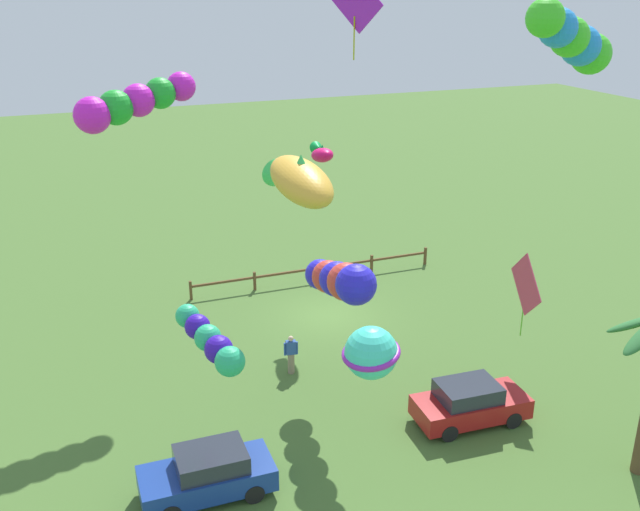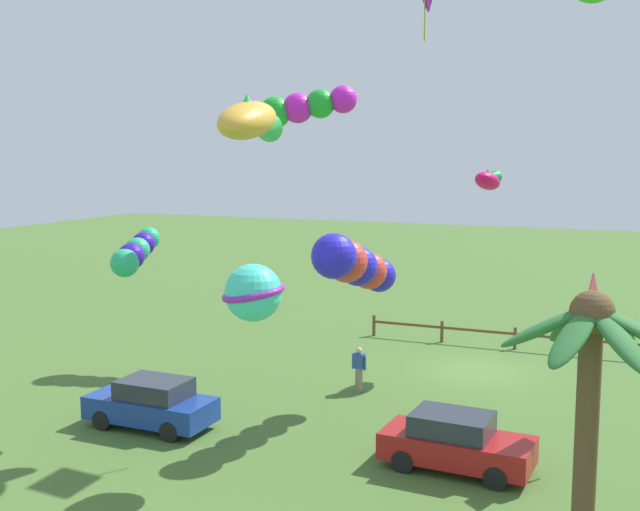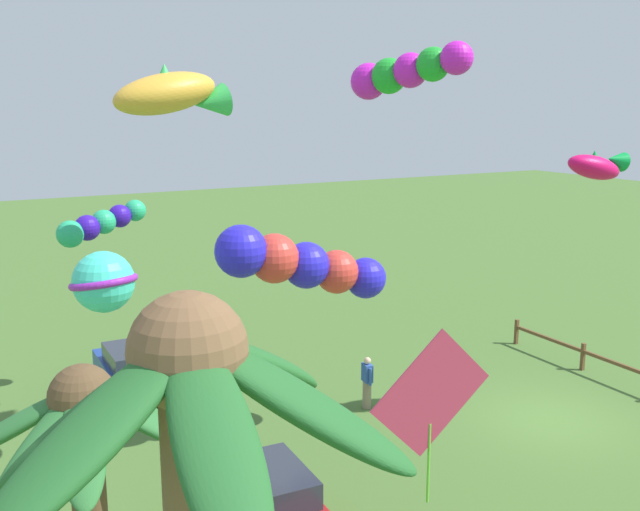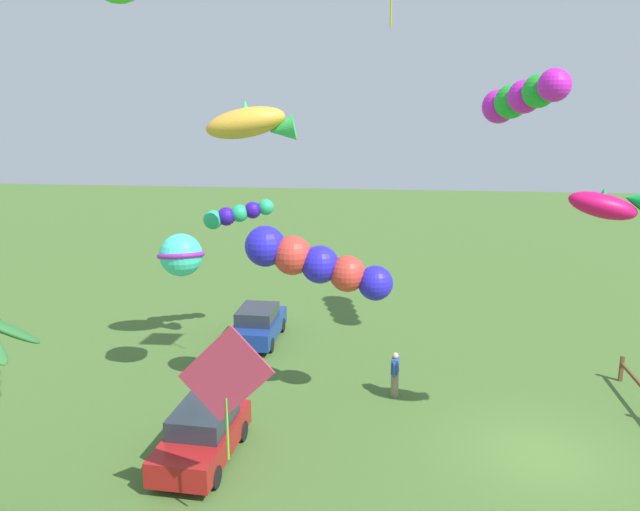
{
  "view_description": "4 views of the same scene",
  "coord_description": "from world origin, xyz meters",
  "px_view_note": "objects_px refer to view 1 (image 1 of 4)",
  "views": [
    {
      "loc": [
        10.97,
        27.18,
        14.27
      ],
      "look_at": [
        2.95,
        6.41,
        5.65
      ],
      "focal_mm": 40.13,
      "sensor_mm": 36.0,
      "label": 1
    },
    {
      "loc": [
        -5.71,
        28.85,
        8.27
      ],
      "look_at": [
        3.35,
        7.46,
        5.19
      ],
      "focal_mm": 43.62,
      "sensor_mm": 36.0,
      "label": 2
    },
    {
      "loc": [
        -13.69,
        15.16,
        8.87
      ],
      "look_at": [
        1.03,
        7.01,
        5.36
      ],
      "focal_mm": 40.47,
      "sensor_mm": 36.0,
      "label": 3
    },
    {
      "loc": [
        -16.61,
        4.28,
        9.63
      ],
      "look_at": [
        1.76,
        6.56,
        5.26
      ],
      "focal_mm": 34.9,
      "sensor_mm": 36.0,
      "label": 4
    }
  ],
  "objects_px": {
    "parked_car_0": "(470,403)",
    "kite_ball_4": "(371,353)",
    "kite_tube_1": "(133,102)",
    "kite_tube_8": "(211,341)",
    "kite_fish_0": "(322,154)",
    "kite_tube_7": "(339,280)",
    "kite_diamond_3": "(355,1)",
    "kite_tube_6": "(572,39)",
    "spectator_0": "(291,354)",
    "kite_fish_5": "(298,180)",
    "parked_car_1": "(208,474)",
    "kite_diamond_2": "(526,286)"
  },
  "relations": [
    {
      "from": "spectator_0",
      "to": "kite_tube_7",
      "type": "distance_m",
      "value": 4.95
    },
    {
      "from": "kite_ball_4",
      "to": "kite_tube_8",
      "type": "height_order",
      "value": "kite_tube_8"
    },
    {
      "from": "kite_diamond_3",
      "to": "kite_tube_8",
      "type": "xyz_separation_m",
      "value": [
        6.64,
        6.15,
        -8.13
      ]
    },
    {
      "from": "kite_fish_0",
      "to": "kite_tube_6",
      "type": "height_order",
      "value": "kite_tube_6"
    },
    {
      "from": "kite_diamond_3",
      "to": "kite_ball_4",
      "type": "height_order",
      "value": "kite_diamond_3"
    },
    {
      "from": "kite_diamond_3",
      "to": "kite_fish_5",
      "type": "height_order",
      "value": "kite_diamond_3"
    },
    {
      "from": "kite_fish_5",
      "to": "kite_tube_6",
      "type": "distance_m",
      "value": 8.61
    },
    {
      "from": "kite_fish_5",
      "to": "kite_tube_7",
      "type": "bearing_deg",
      "value": -132.83
    },
    {
      "from": "kite_diamond_3",
      "to": "kite_ball_4",
      "type": "relative_size",
      "value": 1.39
    },
    {
      "from": "parked_car_0",
      "to": "kite_diamond_3",
      "type": "bearing_deg",
      "value": -64.05
    },
    {
      "from": "kite_tube_8",
      "to": "kite_ball_4",
      "type": "bearing_deg",
      "value": 168.35
    },
    {
      "from": "parked_car_1",
      "to": "kite_tube_8",
      "type": "height_order",
      "value": "kite_tube_8"
    },
    {
      "from": "parked_car_1",
      "to": "kite_fish_5",
      "type": "relative_size",
      "value": 1.18
    },
    {
      "from": "kite_tube_1",
      "to": "kite_tube_6",
      "type": "distance_m",
      "value": 15.41
    },
    {
      "from": "kite_diamond_3",
      "to": "kite_tube_1",
      "type": "bearing_deg",
      "value": -34.95
    },
    {
      "from": "kite_fish_5",
      "to": "kite_tube_6",
      "type": "relative_size",
      "value": 0.84
    },
    {
      "from": "kite_tube_1",
      "to": "kite_tube_7",
      "type": "xyz_separation_m",
      "value": [
        -5.39,
        7.06,
        -5.16
      ]
    },
    {
      "from": "parked_car_0",
      "to": "parked_car_1",
      "type": "xyz_separation_m",
      "value": [
        9.2,
        0.47,
        0.0
      ]
    },
    {
      "from": "parked_car_0",
      "to": "kite_tube_1",
      "type": "xyz_separation_m",
      "value": [
        9.2,
        -9.67,
        9.28
      ]
    },
    {
      "from": "kite_fish_0",
      "to": "kite_tube_7",
      "type": "relative_size",
      "value": 0.43
    },
    {
      "from": "spectator_0",
      "to": "kite_ball_4",
      "type": "distance_m",
      "value": 8.4
    },
    {
      "from": "parked_car_0",
      "to": "kite_tube_8",
      "type": "relative_size",
      "value": 1.44
    },
    {
      "from": "parked_car_0",
      "to": "kite_fish_5",
      "type": "distance_m",
      "value": 10.37
    },
    {
      "from": "parked_car_0",
      "to": "kite_ball_4",
      "type": "distance_m",
      "value": 6.6
    },
    {
      "from": "kite_fish_0",
      "to": "kite_tube_7",
      "type": "xyz_separation_m",
      "value": [
        2.46,
        7.97,
        -2.37
      ]
    },
    {
      "from": "kite_ball_4",
      "to": "kite_tube_7",
      "type": "xyz_separation_m",
      "value": [
        -1.01,
        -4.72,
        0.14
      ]
    },
    {
      "from": "kite_fish_0",
      "to": "kite_tube_1",
      "type": "xyz_separation_m",
      "value": [
        7.85,
        0.91,
        2.79
      ]
    },
    {
      "from": "spectator_0",
      "to": "kite_ball_4",
      "type": "bearing_deg",
      "value": 88.66
    },
    {
      "from": "kite_tube_1",
      "to": "kite_tube_8",
      "type": "relative_size",
      "value": 1.7
    },
    {
      "from": "parked_car_0",
      "to": "kite_ball_4",
      "type": "relative_size",
      "value": 1.86
    },
    {
      "from": "parked_car_0",
      "to": "kite_tube_6",
      "type": "xyz_separation_m",
      "value": [
        -1.7,
        0.89,
        11.96
      ]
    },
    {
      "from": "parked_car_1",
      "to": "spectator_0",
      "type": "relative_size",
      "value": 2.47
    },
    {
      "from": "parked_car_1",
      "to": "kite_fish_0",
      "type": "xyz_separation_m",
      "value": [
        -7.86,
        -11.05,
        6.49
      ]
    },
    {
      "from": "spectator_0",
      "to": "kite_tube_6",
      "type": "relative_size",
      "value": 0.4
    },
    {
      "from": "parked_car_0",
      "to": "kite_fish_0",
      "type": "bearing_deg",
      "value": -82.75
    },
    {
      "from": "parked_car_0",
      "to": "kite_ball_4",
      "type": "height_order",
      "value": "kite_ball_4"
    },
    {
      "from": "spectator_0",
      "to": "kite_fish_0",
      "type": "xyz_separation_m",
      "value": [
        -3.3,
        -5.26,
        6.43
      ]
    },
    {
      "from": "parked_car_1",
      "to": "kite_fish_0",
      "type": "height_order",
      "value": "kite_fish_0"
    },
    {
      "from": "kite_fish_0",
      "to": "kite_tube_8",
      "type": "relative_size",
      "value": 0.75
    },
    {
      "from": "spectator_0",
      "to": "kite_tube_1",
      "type": "height_order",
      "value": "kite_tube_1"
    },
    {
      "from": "parked_car_0",
      "to": "kite_tube_1",
      "type": "bearing_deg",
      "value": -46.43
    },
    {
      "from": "kite_diamond_3",
      "to": "kite_tube_6",
      "type": "height_order",
      "value": "kite_diamond_3"
    },
    {
      "from": "kite_diamond_2",
      "to": "kite_tube_7",
      "type": "xyz_separation_m",
      "value": [
        6.88,
        -0.99,
        0.9
      ]
    },
    {
      "from": "kite_tube_6",
      "to": "parked_car_1",
      "type": "bearing_deg",
      "value": -2.23
    },
    {
      "from": "kite_diamond_3",
      "to": "kite_tube_6",
      "type": "bearing_deg",
      "value": 125.16
    },
    {
      "from": "kite_diamond_2",
      "to": "kite_diamond_3",
      "type": "distance_m",
      "value": 11.56
    },
    {
      "from": "parked_car_0",
      "to": "kite_fish_5",
      "type": "bearing_deg",
      "value": -1.55
    },
    {
      "from": "spectator_0",
      "to": "kite_fish_5",
      "type": "bearing_deg",
      "value": 74.52
    },
    {
      "from": "kite_diamond_3",
      "to": "kite_tube_8",
      "type": "bearing_deg",
      "value": 42.81
    },
    {
      "from": "parked_car_0",
      "to": "kite_diamond_3",
      "type": "height_order",
      "value": "kite_diamond_3"
    }
  ]
}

